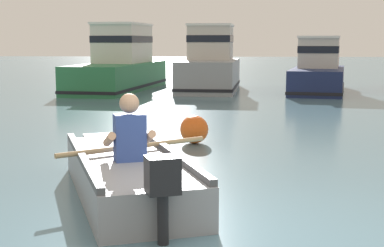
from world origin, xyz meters
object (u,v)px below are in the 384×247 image
(moored_boat_navy, at_px, (318,71))
(mooring_buoy, at_px, (194,129))
(moored_boat_grey, at_px, (210,66))
(moored_boat_green, at_px, (120,65))
(rowboat_with_person, at_px, (127,173))

(moored_boat_navy, bearing_deg, mooring_buoy, -109.60)
(moored_boat_grey, distance_m, moored_boat_navy, 3.81)
(moored_boat_green, bearing_deg, moored_boat_grey, -1.53)
(moored_boat_green, bearing_deg, moored_boat_navy, -3.75)
(moored_boat_grey, xyz_separation_m, moored_boat_navy, (3.79, -0.38, -0.17))
(moored_boat_green, distance_m, moored_boat_navy, 7.08)
(moored_boat_grey, xyz_separation_m, mooring_buoy, (0.10, -10.73, -0.63))
(moored_boat_grey, bearing_deg, moored_boat_green, 178.47)
(rowboat_with_person, bearing_deg, moored_boat_navy, 72.69)
(moored_boat_navy, relative_size, mooring_buoy, 10.25)
(mooring_buoy, bearing_deg, rowboat_with_person, -99.82)
(mooring_buoy, bearing_deg, moored_boat_grey, 90.52)
(rowboat_with_person, bearing_deg, moored_boat_grey, 88.06)
(rowboat_with_person, relative_size, moored_boat_navy, 0.72)
(rowboat_with_person, height_order, moored_boat_grey, moored_boat_grey)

